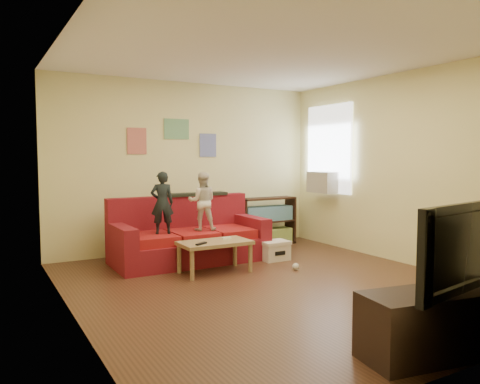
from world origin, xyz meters
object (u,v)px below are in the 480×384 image
sofa (188,239)px  child_a (162,203)px  television (446,246)px  coffee_table (215,246)px  bookshelf (267,224)px  child_b (202,201)px  file_box (274,250)px  tv_stand (443,322)px

sofa → child_a: size_ratio=2.56×
sofa → child_a: 0.74m
sofa → television: television is taller
child_a → television: bearing=118.6°
coffee_table → bookshelf: bearing=38.1°
child_b → bookshelf: 1.73m
sofa → child_a: bearing=-158.9°
child_b → file_box: child_b is taller
file_box → television: television is taller
sofa → child_a: child_a is taller
tv_stand → bookshelf: bearing=83.4°
sofa → child_b: bearing=-49.8°
television → coffee_table: bearing=87.0°
sofa → file_box: (1.12, -0.58, -0.18)m
child_a → tv_stand: child_a is taller
child_b → television: child_b is taller
child_a → television: child_a is taller
child_b → television: 3.78m
file_box → tv_stand: size_ratio=0.31×
tv_stand → file_box: bearing=87.5°
sofa → tv_stand: (0.41, -3.95, -0.07)m
child_a → tv_stand: size_ratio=0.64×
file_box → child_b: bearing=157.0°
coffee_table → television: (0.39, -3.13, 0.48)m
bookshelf → tv_stand: 4.60m
tv_stand → television: (0.00, 0.00, 0.59)m
child_a → file_box: bearing=-178.9°
child_a → tv_stand: 3.92m
coffee_table → television: bearing=-82.9°
child_b → coffee_table: size_ratio=0.90×
coffee_table → sofa: bearing=91.7°
child_a → child_b: (0.60, 0.00, -0.01)m
tv_stand → coffee_table: bearing=106.3°
child_a → file_box: size_ratio=2.08×
bookshelf → tv_stand: (-1.26, -4.42, -0.11)m
coffee_table → bookshelf: size_ratio=0.91×
bookshelf → file_box: (-0.55, -1.06, -0.22)m
sofa → coffee_table: bearing=-88.3°
child_b → coffee_table: bearing=102.6°
tv_stand → television: bearing=0.0°
child_a → tv_stand: bearing=118.6°
bookshelf → tv_stand: bookshelf is taller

